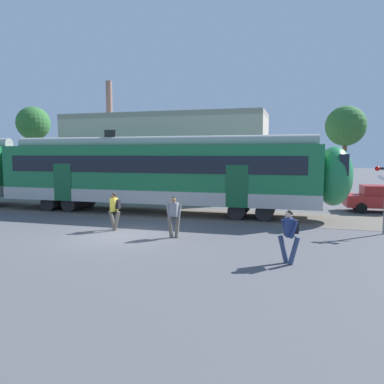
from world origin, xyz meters
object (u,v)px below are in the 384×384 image
object	(u,v)px
commuter_train	(27,171)
pedestrian_grey	(174,213)
pedestrian_yellow	(115,208)
pedestrian_navy	(290,232)
parked_car_red	(381,199)

from	to	relation	value
commuter_train	pedestrian_grey	distance (m)	13.00
pedestrian_yellow	commuter_train	bearing A→B (deg)	149.71
pedestrian_grey	pedestrian_navy	xyz separation A→B (m)	(4.54, -2.47, 0.00)
parked_car_red	commuter_train	bearing A→B (deg)	-169.92
pedestrian_navy	parked_car_red	bearing A→B (deg)	67.80
pedestrian_navy	pedestrian_yellow	bearing A→B (deg)	157.27
pedestrian_yellow	parked_car_red	size ratio (longest dim) A/B	0.41
pedestrian_navy	parked_car_red	size ratio (longest dim) A/B	0.41
pedestrian_grey	parked_car_red	bearing A→B (deg)	45.14
commuter_train	pedestrian_grey	xyz separation A→B (m)	(11.61, -5.72, -1.26)
pedestrian_grey	pedestrian_navy	size ratio (longest dim) A/B	1.00
pedestrian_yellow	pedestrian_grey	world-z (taller)	same
pedestrian_grey	pedestrian_navy	world-z (taller)	same
pedestrian_yellow	pedestrian_navy	xyz separation A→B (m)	(7.52, -3.15, 0.00)
commuter_train	parked_car_red	world-z (taller)	commuter_train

